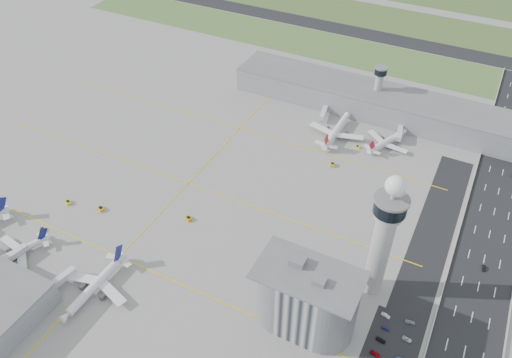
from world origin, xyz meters
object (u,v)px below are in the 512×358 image
at_px(tug_1, 42,229).
at_px(car_hw_4, 504,116).
at_px(car_lot_10, 407,339).
at_px(admin_building, 306,299).
at_px(airplane_near_b, 12,251).
at_px(tug_0, 68,202).
at_px(car_lot_2, 375,354).
at_px(car_hw_1, 484,268).
at_px(airplane_far_a, 337,127).
at_px(airplane_far_b, 388,138).
at_px(airplane_near_c, 92,284).
at_px(jet_bridge_near_2, 49,291).
at_px(car_lot_3, 381,340).
at_px(tug_4, 332,164).
at_px(tug_2, 101,208).
at_px(jet_bridge_near_1, 0,266).
at_px(jet_bridge_far_0, 325,109).
at_px(tug_3, 189,218).
at_px(tug_5, 357,147).
at_px(car_lot_11, 410,322).
at_px(control_tower, 384,233).
at_px(secondary_tower, 378,85).
at_px(car_lot_5, 386,315).

distance_m(tug_1, car_hw_4, 289.55).
bearing_deg(car_lot_10, admin_building, 108.73).
height_order(airplane_near_b, tug_0, airplane_near_b).
height_order(car_lot_2, car_hw_1, car_hw_1).
relative_size(admin_building, airplane_far_a, 1.00).
xyz_separation_m(airplane_far_b, car_hw_4, (59.87, 65.32, -4.31)).
relative_size(tug_0, car_hw_1, 0.92).
height_order(airplane_near_b, airplane_near_c, airplane_near_c).
distance_m(jet_bridge_near_2, car_lot_3, 143.70).
distance_m(airplane_near_b, tug_4, 173.23).
xyz_separation_m(airplane_near_b, tug_4, (109.84, 133.90, -3.73)).
bearing_deg(tug_2, airplane_near_c, 58.74).
relative_size(jet_bridge_near_1, jet_bridge_far_0, 1.00).
distance_m(admin_building, tug_4, 107.47).
xyz_separation_m(tug_3, tug_5, (57.58, 98.29, -0.15)).
height_order(airplane_far_b, tug_5, airplane_far_b).
bearing_deg(car_lot_3, airplane_near_c, 113.28).
xyz_separation_m(jet_bridge_near_1, jet_bridge_near_2, (30.00, 0.00, 0.00)).
bearing_deg(jet_bridge_near_1, car_hw_1, -52.67).
relative_size(tug_4, car_hw_4, 1.09).
xyz_separation_m(tug_2, car_lot_11, (161.23, 6.01, -0.46)).
bearing_deg(jet_bridge_near_1, car_lot_2, -67.33).
bearing_deg(tug_0, tug_3, 132.02).
distance_m(tug_0, car_hw_4, 276.15).
height_order(tug_4, car_lot_2, tug_4).
distance_m(airplane_near_b, car_hw_4, 302.97).
height_order(tug_2, car_lot_3, tug_2).
xyz_separation_m(admin_building, tug_4, (-25.99, 103.30, -14.27)).
bearing_deg(car_hw_4, car_lot_11, -103.78).
relative_size(airplane_far_a, tug_0, 12.28).
relative_size(airplane_far_a, tug_4, 11.78).
bearing_deg(airplane_near_c, control_tower, 119.17).
bearing_deg(admin_building, airplane_far_a, 104.59).
height_order(jet_bridge_near_2, tug_2, jet_bridge_near_2).
xyz_separation_m(tug_4, car_lot_3, (57.65, -97.90, -0.45)).
relative_size(jet_bridge_near_2, tug_2, 3.83).
height_order(tug_1, car_lot_10, tug_1).
bearing_deg(tug_3, car_hw_1, -52.95).
bearing_deg(secondary_tower, car_lot_2, -72.90).
bearing_deg(tug_3, tug_1, 145.78).
relative_size(car_lot_5, car_hw_4, 1.21).
bearing_deg(admin_building, car_lot_5, 30.47).
bearing_deg(tug_5, airplane_far_b, 121.89).
height_order(secondary_tower, tug_4, secondary_tower).
distance_m(tug_0, car_hw_1, 210.42).
xyz_separation_m(airplane_near_c, tug_0, (-51.09, 37.90, -4.71)).
height_order(tug_0, tug_3, tug_3).
distance_m(car_lot_5, car_lot_10, 13.02).
xyz_separation_m(airplane_near_b, tug_1, (-1.61, 19.05, -3.94)).
xyz_separation_m(car_lot_3, car_lot_10, (9.41, 5.30, -0.04)).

